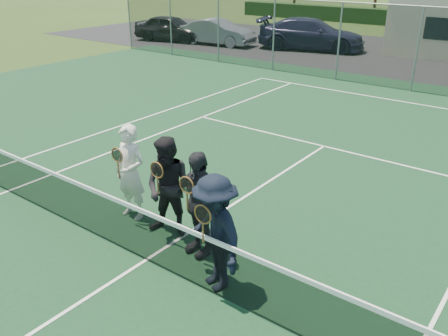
# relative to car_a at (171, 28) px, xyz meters

# --- Properties ---
(court_surface) EXTENTS (30.00, 30.00, 0.02)m
(court_surface) POSITION_rel_car_a_xyz_m (15.15, -16.85, -0.74)
(court_surface) COLOR #14381E
(court_surface) RESTS_ON ground
(tarmac_carpark) EXTENTS (40.00, 12.00, 0.01)m
(tarmac_carpark) POSITION_rel_car_a_xyz_m (11.15, 3.15, -0.74)
(tarmac_carpark) COLOR black
(tarmac_carpark) RESTS_ON ground
(car_a) EXTENTS (4.67, 2.76, 1.49)m
(car_a) POSITION_rel_car_a_xyz_m (0.00, 0.00, 0.00)
(car_a) COLOR black
(car_a) RESTS_ON ground
(car_b) EXTENTS (4.40, 1.99, 1.40)m
(car_b) POSITION_rel_car_a_xyz_m (3.05, 0.57, -0.04)
(car_b) COLOR gray
(car_b) RESTS_ON ground
(car_c) EXTENTS (6.05, 3.80, 1.63)m
(car_c) POSITION_rel_car_a_xyz_m (8.00, 2.36, 0.07)
(car_c) COLOR #1B1A35
(car_c) RESTS_ON ground
(court_markings) EXTENTS (11.03, 23.83, 0.01)m
(court_markings) POSITION_rel_car_a_xyz_m (15.15, -16.85, -0.72)
(court_markings) COLOR white
(court_markings) RESTS_ON court_surface
(tennis_net) EXTENTS (11.68, 0.08, 1.10)m
(tennis_net) POSITION_rel_car_a_xyz_m (15.15, -16.85, -0.21)
(tennis_net) COLOR slate
(tennis_net) RESTS_ON ground
(perimeter_fence) EXTENTS (30.07, 0.07, 3.02)m
(perimeter_fence) POSITION_rel_car_a_xyz_m (15.15, -3.35, 0.78)
(perimeter_fence) COLOR slate
(perimeter_fence) RESTS_ON ground
(player_a) EXTENTS (0.68, 0.51, 1.80)m
(player_a) POSITION_rel_car_a_xyz_m (13.90, -15.95, 0.18)
(player_a) COLOR white
(player_a) RESTS_ON court_surface
(player_b) EXTENTS (1.03, 0.90, 1.80)m
(player_b) POSITION_rel_car_a_xyz_m (14.91, -15.98, 0.18)
(player_b) COLOR black
(player_b) RESTS_ON court_surface
(player_c) EXTENTS (1.11, 0.61, 1.80)m
(player_c) POSITION_rel_car_a_xyz_m (15.67, -16.12, 0.18)
(player_c) COLOR #27272C
(player_c) RESTS_ON court_surface
(player_d) EXTENTS (1.33, 1.07, 1.80)m
(player_d) POSITION_rel_car_a_xyz_m (16.44, -16.66, 0.18)
(player_d) COLOR black
(player_d) RESTS_ON court_surface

